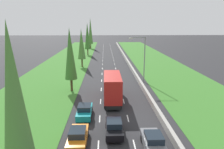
% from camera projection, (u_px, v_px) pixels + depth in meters
% --- Properties ---
extents(ground_plane, '(300.00, 300.00, 0.00)m').
position_uv_depth(ground_plane, '(108.00, 62.00, 64.24)').
color(ground_plane, '#28282B').
rests_on(ground_plane, ground).
extents(grass_verge_left, '(14.00, 140.00, 0.04)m').
position_uv_depth(grass_verge_left, '(66.00, 63.00, 63.82)').
color(grass_verge_left, '#387528').
rests_on(grass_verge_left, ground).
extents(grass_verge_right, '(14.00, 140.00, 0.04)m').
position_uv_depth(grass_verge_right, '(155.00, 62.00, 64.71)').
color(grass_verge_right, '#387528').
rests_on(grass_verge_right, ground).
extents(median_barrier, '(0.44, 120.00, 0.85)m').
position_uv_depth(median_barrier, '(127.00, 61.00, 64.33)').
color(median_barrier, '#9E9B93').
rests_on(median_barrier, ground).
extents(lane_markings, '(3.64, 116.00, 0.01)m').
position_uv_depth(lane_markings, '(108.00, 62.00, 64.24)').
color(lane_markings, white).
rests_on(lane_markings, ground).
extents(orange_sedan_left_lane, '(1.82, 4.50, 1.64)m').
position_uv_depth(orange_sedan_left_lane, '(78.00, 137.00, 20.59)').
color(orange_sedan_left_lane, orange).
rests_on(orange_sedan_left_lane, ground).
extents(black_sedan_centre_lane, '(1.82, 4.50, 1.64)m').
position_uv_depth(black_sedan_centre_lane, '(114.00, 127.00, 22.49)').
color(black_sedan_centre_lane, black).
rests_on(black_sedan_centre_lane, ground).
extents(teal_sedan_left_lane, '(1.82, 4.50, 1.64)m').
position_uv_depth(teal_sedan_left_lane, '(85.00, 111.00, 26.65)').
color(teal_sedan_left_lane, teal).
rests_on(teal_sedan_left_lane, ground).
extents(red_box_truck_centre_lane, '(2.46, 9.40, 4.18)m').
position_uv_depth(red_box_truck_centre_lane, '(112.00, 87.00, 32.06)').
color(red_box_truck_centre_lane, black).
rests_on(red_box_truck_centre_lane, ground).
extents(grey_sedan_right_lane, '(1.82, 4.50, 1.64)m').
position_uv_depth(grey_sedan_right_lane, '(153.00, 142.00, 19.70)').
color(grey_sedan_right_lane, slate).
rests_on(grey_sedan_right_lane, ground).
extents(poplar_tree_nearest, '(2.09, 2.09, 11.79)m').
position_uv_depth(poplar_tree_nearest, '(14.00, 96.00, 13.61)').
color(poplar_tree_nearest, '#4C3823').
rests_on(poplar_tree_nearest, ground).
extents(poplar_tree_second, '(2.07, 2.07, 10.90)m').
position_uv_depth(poplar_tree_second, '(70.00, 54.00, 35.57)').
color(poplar_tree_second, '#4C3823').
rests_on(poplar_tree_second, ground).
extents(poplar_tree_third, '(2.05, 2.05, 10.16)m').
position_uv_depth(poplar_tree_third, '(81.00, 44.00, 56.23)').
color(poplar_tree_third, '#4C3823').
rests_on(poplar_tree_third, ground).
extents(poplar_tree_fourth, '(2.10, 2.10, 11.81)m').
position_uv_depth(poplar_tree_fourth, '(87.00, 36.00, 77.69)').
color(poplar_tree_fourth, '#4C3823').
rests_on(poplar_tree_fourth, ground).
extents(poplar_tree_fifth, '(2.15, 2.15, 13.98)m').
position_uv_depth(poplar_tree_fifth, '(90.00, 31.00, 97.78)').
color(poplar_tree_fifth, '#4C3823').
rests_on(poplar_tree_fifth, ground).
extents(street_light_mast, '(3.20, 0.28, 9.00)m').
position_uv_depth(street_light_mast, '(143.00, 56.00, 41.51)').
color(street_light_mast, gray).
rests_on(street_light_mast, ground).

